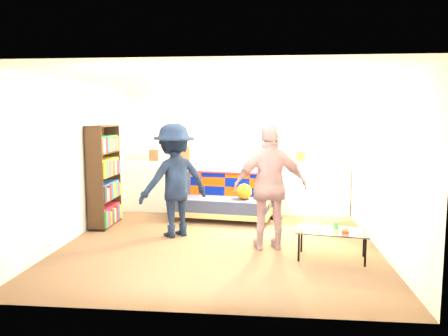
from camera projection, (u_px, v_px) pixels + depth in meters
The scene contains 10 objects.
ground at pixel (221, 240), 6.64m from camera, with size 5.00×5.00×0.00m, color brown.
room_shell at pixel (224, 129), 6.90m from camera, with size 4.60×5.05×2.45m.
half_wall_ledge at pixel (231, 188), 8.36m from camera, with size 4.45×0.15×1.00m, color silver.
ledge_decor at pixel (219, 153), 8.28m from camera, with size 2.97×0.02×0.45m.
futon_sofa at pixel (224, 200), 7.92m from camera, with size 1.84×1.06×0.75m.
bookshelf at pixel (104, 179), 7.42m from camera, with size 0.28×0.85×1.71m.
coffee_table at pixel (333, 232), 5.71m from camera, with size 0.98×0.65×0.47m.
floor_lamp at pixel (278, 156), 7.85m from camera, with size 0.34×0.30×1.63m.
person_left at pixel (174, 180), 6.76m from camera, with size 1.13×0.65×1.75m, color black.
person_right at pixel (270, 187), 6.11m from camera, with size 1.03×0.43×1.77m, color pink.
Camera 1 is at (0.67, -6.43, 1.88)m, focal length 35.00 mm.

